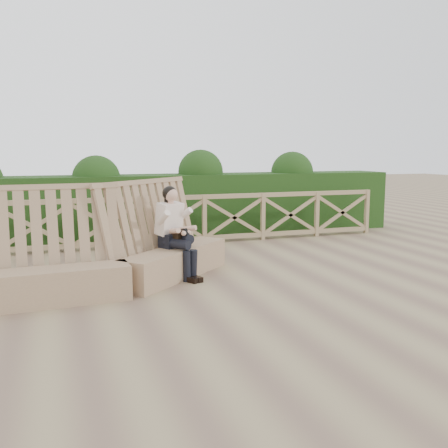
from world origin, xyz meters
name	(u,v)px	position (x,y,z in m)	size (l,w,h in m)	color
ground	(227,285)	(0.00, 0.00, 0.00)	(60.00, 60.00, 0.00)	brown
bench	(112,262)	(-1.70, 0.39, 0.41)	(4.34, 2.32, 1.62)	#88684D
woman	(175,229)	(-0.62, 0.79, 0.81)	(0.66, 0.94, 1.50)	black
guardrail	(173,220)	(0.00, 3.50, 0.55)	(10.10, 0.09, 1.10)	olive
hedge	(161,206)	(0.00, 4.70, 0.75)	(12.00, 1.20, 1.50)	black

